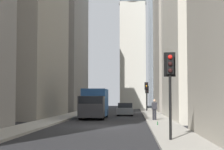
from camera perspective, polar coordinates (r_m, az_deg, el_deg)
ground_plane at (r=25.79m, az=-1.96°, el=-7.94°), size 135.00×135.00×0.00m
sidewalk_right at (r=26.58m, az=-11.75°, el=-7.58°), size 90.00×2.20×0.14m
sidewalk_left at (r=25.75m, az=8.15°, el=-7.75°), size 90.00×2.20×0.14m
building_left_far at (r=55.99m, az=11.86°, el=5.40°), size 14.66×10.00×21.22m
building_right_far at (r=58.55m, az=-9.48°, el=5.35°), size 15.20×10.00×21.97m
building_right_midfar at (r=40.30m, az=-15.62°, el=8.08°), size 14.52×10.50×19.99m
church_spire at (r=69.14m, az=3.20°, el=8.55°), size 5.07×5.07×31.47m
delivery_truck at (r=35.45m, az=-2.74°, el=-4.38°), size 6.46×2.25×2.84m
hatchback_grey at (r=41.99m, az=2.07°, el=-5.33°), size 4.30×1.78×1.42m
traffic_light_foreground at (r=16.63m, az=8.92°, el=0.01°), size 0.43×0.52×3.89m
traffic_light_midblock at (r=52.73m, az=5.32°, el=-2.28°), size 0.43×0.52×4.07m
traffic_light_far_junction at (r=54.97m, az=5.41°, el=-2.69°), size 0.43×0.52×3.61m
pedestrian at (r=31.20m, az=6.54°, el=-5.17°), size 0.26×0.44×1.72m
discarded_bottle at (r=25.43m, az=7.03°, el=-7.41°), size 0.07×0.07×0.27m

